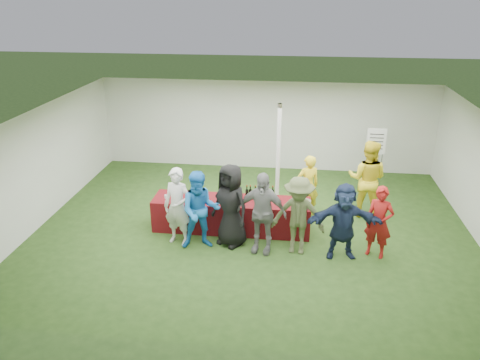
# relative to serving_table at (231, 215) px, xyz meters

# --- Properties ---
(ground) EXTENTS (60.00, 60.00, 0.00)m
(ground) POSITION_rel_serving_table_xyz_m (0.49, 0.13, -0.38)
(ground) COLOR #284719
(ground) RESTS_ON ground
(tent) EXTENTS (10.00, 10.00, 10.00)m
(tent) POSITION_rel_serving_table_xyz_m (0.99, 1.33, 0.98)
(tent) COLOR white
(tent) RESTS_ON ground
(serving_table) EXTENTS (3.60, 0.80, 0.75)m
(serving_table) POSITION_rel_serving_table_xyz_m (0.00, 0.00, 0.00)
(serving_table) COLOR maroon
(serving_table) RESTS_ON ground
(wine_bottles) EXTENTS (0.66, 0.15, 0.32)m
(wine_bottles) POSITION_rel_serving_table_xyz_m (0.62, 0.14, 0.50)
(wine_bottles) COLOR black
(wine_bottles) RESTS_ON serving_table
(wine_glasses) EXTENTS (1.26, 0.10, 0.16)m
(wine_glasses) POSITION_rel_serving_table_xyz_m (-0.93, -0.27, 0.49)
(wine_glasses) COLOR silver
(wine_glasses) RESTS_ON serving_table
(water_bottle) EXTENTS (0.07, 0.07, 0.23)m
(water_bottle) POSITION_rel_serving_table_xyz_m (0.08, 0.08, 0.48)
(water_bottle) COLOR silver
(water_bottle) RESTS_ON serving_table
(bar_towel) EXTENTS (0.25, 0.18, 0.03)m
(bar_towel) POSITION_rel_serving_table_xyz_m (1.62, 0.05, 0.39)
(bar_towel) COLOR white
(bar_towel) RESTS_ON serving_table
(dump_bucket) EXTENTS (0.26, 0.26, 0.18)m
(dump_bucket) POSITION_rel_serving_table_xyz_m (1.66, -0.22, 0.46)
(dump_bucket) COLOR slate
(dump_bucket) RESTS_ON serving_table
(wine_list_sign) EXTENTS (0.50, 0.03, 1.80)m
(wine_list_sign) POSITION_rel_serving_table_xyz_m (3.53, 2.63, 0.94)
(wine_list_sign) COLOR slate
(wine_list_sign) RESTS_ON ground
(staff_pourer) EXTENTS (0.67, 0.56, 1.56)m
(staff_pourer) POSITION_rel_serving_table_xyz_m (1.74, 0.96, 0.41)
(staff_pourer) COLOR yellow
(staff_pourer) RESTS_ON ground
(staff_back) EXTENTS (1.10, 0.96, 1.92)m
(staff_back) POSITION_rel_serving_table_xyz_m (3.15, 1.14, 0.59)
(staff_back) COLOR yellow
(staff_back) RESTS_ON ground
(customer_0) EXTENTS (0.72, 0.57, 1.74)m
(customer_0) POSITION_rel_serving_table_xyz_m (-1.06, -0.74, 0.49)
(customer_0) COLOR silver
(customer_0) RESTS_ON ground
(customer_1) EXTENTS (0.97, 0.83, 1.74)m
(customer_1) POSITION_rel_serving_table_xyz_m (-0.54, -0.86, 0.49)
(customer_1) COLOR blue
(customer_1) RESTS_ON ground
(customer_2) EXTENTS (1.08, 0.98, 1.85)m
(customer_2) POSITION_rel_serving_table_xyz_m (0.08, -0.65, 0.55)
(customer_2) COLOR black
(customer_2) RESTS_ON ground
(customer_3) EXTENTS (1.11, 0.61, 1.80)m
(customer_3) POSITION_rel_serving_table_xyz_m (0.76, -0.88, 0.52)
(customer_3) COLOR slate
(customer_3) RESTS_ON ground
(customer_4) EXTENTS (1.17, 0.74, 1.72)m
(customer_4) POSITION_rel_serving_table_xyz_m (1.52, -0.84, 0.48)
(customer_4) COLOR #47502E
(customer_4) RESTS_ON ground
(customer_5) EXTENTS (1.56, 0.65, 1.64)m
(customer_5) POSITION_rel_serving_table_xyz_m (2.44, -0.89, 0.44)
(customer_5) COLOR #192541
(customer_5) RESTS_ON ground
(customer_6) EXTENTS (0.67, 0.56, 1.56)m
(customer_6) POSITION_rel_serving_table_xyz_m (3.17, -0.77, 0.40)
(customer_6) COLOR maroon
(customer_6) RESTS_ON ground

